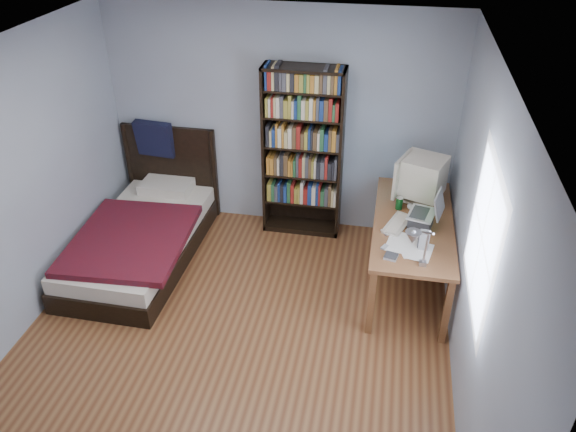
% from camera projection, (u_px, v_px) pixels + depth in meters
% --- Properties ---
extents(room, '(4.20, 4.24, 2.50)m').
position_uv_depth(room, '(228.00, 223.00, 4.36)').
color(room, brown).
rests_on(room, ground).
extents(desk, '(0.75, 1.70, 0.73)m').
position_uv_depth(desk, '(410.00, 223.00, 5.92)').
color(desk, brown).
rests_on(desk, floor).
extents(crt_monitor, '(0.54, 0.50, 0.49)m').
position_uv_depth(crt_monitor, '(421.00, 177.00, 5.55)').
color(crt_monitor, beige).
rests_on(crt_monitor, desk).
extents(laptop, '(0.36, 0.35, 0.37)m').
position_uv_depth(laptop, '(423.00, 218.00, 5.22)').
color(laptop, '#2D2D30').
rests_on(laptop, desk).
extents(desk_lamp, '(0.23, 0.52, 0.61)m').
position_uv_depth(desk_lamp, '(415.00, 240.00, 4.22)').
color(desk_lamp, '#99999E').
rests_on(desk_lamp, desk).
extents(keyboard, '(0.29, 0.44, 0.04)m').
position_uv_depth(keyboard, '(397.00, 224.00, 5.29)').
color(keyboard, '#BBB19C').
rests_on(keyboard, desk).
extents(speaker, '(0.09, 0.09, 0.18)m').
position_uv_depth(speaker, '(424.00, 240.00, 4.93)').
color(speaker, gray).
rests_on(speaker, desk).
extents(soda_can, '(0.07, 0.07, 0.12)m').
position_uv_depth(soda_can, '(399.00, 203.00, 5.52)').
color(soda_can, '#073418').
rests_on(soda_can, desk).
extents(mouse, '(0.06, 0.11, 0.04)m').
position_uv_depth(mouse, '(410.00, 206.00, 5.56)').
color(mouse, silver).
rests_on(mouse, desk).
extents(phone_silver, '(0.09, 0.11, 0.02)m').
position_uv_depth(phone_silver, '(385.00, 232.00, 5.18)').
color(phone_silver, silver).
rests_on(phone_silver, desk).
extents(phone_grey, '(0.07, 0.09, 0.02)m').
position_uv_depth(phone_grey, '(384.00, 247.00, 4.98)').
color(phone_grey, gray).
rests_on(phone_grey, desk).
extents(external_drive, '(0.13, 0.13, 0.02)m').
position_uv_depth(external_drive, '(391.00, 257.00, 4.85)').
color(external_drive, gray).
rests_on(external_drive, desk).
extents(bookshelf, '(0.86, 0.30, 1.92)m').
position_uv_depth(bookshelf, '(303.00, 154.00, 6.09)').
color(bookshelf, black).
rests_on(bookshelf, floor).
extents(bed, '(1.19, 2.14, 1.16)m').
position_uv_depth(bed, '(144.00, 233.00, 6.04)').
color(bed, black).
rests_on(bed, floor).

